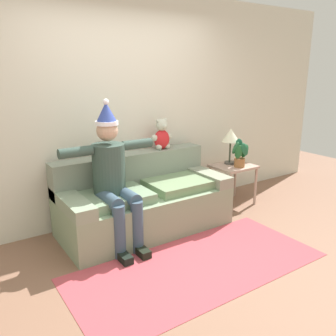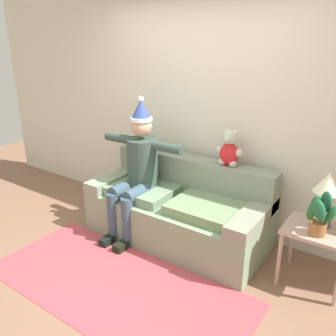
{
  "view_description": "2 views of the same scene",
  "coord_description": "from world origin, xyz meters",
  "px_view_note": "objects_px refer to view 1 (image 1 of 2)",
  "views": [
    {
      "loc": [
        -1.88,
        -2.31,
        1.82
      ],
      "look_at": [
        0.27,
        0.92,
        0.71
      ],
      "focal_mm": 37.68,
      "sensor_mm": 36.0,
      "label": 1
    },
    {
      "loc": [
        1.82,
        -1.83,
        2.05
      ],
      "look_at": [
        0.01,
        0.8,
        0.88
      ],
      "focal_mm": 36.89,
      "sensor_mm": 36.0,
      "label": 2
    }
  ],
  "objects_px": {
    "table_lamp": "(231,137)",
    "potted_plant": "(240,153)",
    "couch": "(143,201)",
    "person_seated": "(113,174)",
    "teddy_bear": "(162,135)",
    "side_table": "(233,171)"
  },
  "relations": [
    {
      "from": "table_lamp",
      "to": "potted_plant",
      "type": "height_order",
      "value": "table_lamp"
    },
    {
      "from": "couch",
      "to": "person_seated",
      "type": "height_order",
      "value": "person_seated"
    },
    {
      "from": "teddy_bear",
      "to": "table_lamp",
      "type": "distance_m",
      "value": 1.01
    },
    {
      "from": "teddy_bear",
      "to": "side_table",
      "type": "xyz_separation_m",
      "value": [
        0.98,
        -0.27,
        -0.56
      ]
    },
    {
      "from": "table_lamp",
      "to": "potted_plant",
      "type": "relative_size",
      "value": 1.3
    },
    {
      "from": "teddy_bear",
      "to": "table_lamp",
      "type": "height_order",
      "value": "teddy_bear"
    },
    {
      "from": "person_seated",
      "to": "potted_plant",
      "type": "bearing_deg",
      "value": 1.8
    },
    {
      "from": "side_table",
      "to": "table_lamp",
      "type": "height_order",
      "value": "table_lamp"
    },
    {
      "from": "person_seated",
      "to": "side_table",
      "type": "distance_m",
      "value": 1.89
    },
    {
      "from": "couch",
      "to": "side_table",
      "type": "distance_m",
      "value": 1.42
    },
    {
      "from": "couch",
      "to": "potted_plant",
      "type": "relative_size",
      "value": 5.08
    },
    {
      "from": "side_table",
      "to": "table_lamp",
      "type": "relative_size",
      "value": 1.12
    },
    {
      "from": "person_seated",
      "to": "table_lamp",
      "type": "xyz_separation_m",
      "value": [
        1.86,
        0.25,
        0.15
      ]
    },
    {
      "from": "table_lamp",
      "to": "potted_plant",
      "type": "xyz_separation_m",
      "value": [
        -0.0,
        -0.2,
        -0.19
      ]
    },
    {
      "from": "couch",
      "to": "table_lamp",
      "type": "xyz_separation_m",
      "value": [
        1.42,
        0.09,
        0.59
      ]
    },
    {
      "from": "person_seated",
      "to": "side_table",
      "type": "height_order",
      "value": "person_seated"
    },
    {
      "from": "couch",
      "to": "side_table",
      "type": "xyz_separation_m",
      "value": [
        1.41,
        -0.0,
        0.13
      ]
    },
    {
      "from": "person_seated",
      "to": "side_table",
      "type": "xyz_separation_m",
      "value": [
        1.85,
        0.16,
        -0.32
      ]
    },
    {
      "from": "side_table",
      "to": "table_lamp",
      "type": "distance_m",
      "value": 0.47
    },
    {
      "from": "couch",
      "to": "teddy_bear",
      "type": "xyz_separation_m",
      "value": [
        0.43,
        0.26,
        0.69
      ]
    },
    {
      "from": "person_seated",
      "to": "side_table",
      "type": "bearing_deg",
      "value": 5.01
    },
    {
      "from": "teddy_bear",
      "to": "table_lamp",
      "type": "xyz_separation_m",
      "value": [
        0.99,
        -0.17,
        -0.09
      ]
    }
  ]
}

